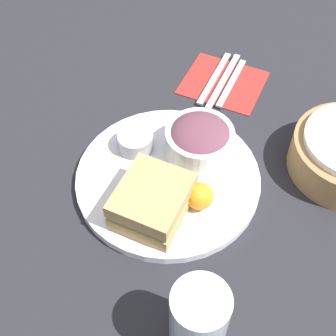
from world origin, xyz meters
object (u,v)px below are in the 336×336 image
object	(u,v)px
sandwich	(152,201)
fork	(214,78)
knife	(223,80)
spoon	(231,83)
salad_bowl	(200,140)
dressing_cup	(135,141)
plate	(168,178)
drink_glass	(199,321)

from	to	relation	value
sandwich	fork	size ratio (longest dim) A/B	0.70
knife	spoon	world-z (taller)	same
sandwich	knife	bearing A→B (deg)	-178.55
salad_bowl	spoon	world-z (taller)	salad_bowl
dressing_cup	spoon	distance (m)	0.25
plate	fork	xyz separation A→B (m)	(-0.27, -0.02, -0.00)
plate	sandwich	size ratio (longest dim) A/B	2.66
salad_bowl	dressing_cup	xyz separation A→B (m)	(0.03, -0.10, -0.02)
salad_bowl	knife	distance (m)	0.21
plate	knife	world-z (taller)	plate
fork	spoon	size ratio (longest dim) A/B	1.11
plate	sandwich	xyz separation A→B (m)	(0.07, 0.01, 0.04)
salad_bowl	dressing_cup	world-z (taller)	salad_bowl
dressing_cup	knife	xyz separation A→B (m)	(-0.24, 0.07, -0.02)
plate	dressing_cup	distance (m)	0.09
dressing_cup	knife	world-z (taller)	dressing_cup
dressing_cup	knife	bearing A→B (deg)	162.37
knife	drink_glass	bearing A→B (deg)	-164.03
plate	fork	world-z (taller)	plate
knife	spoon	bearing A→B (deg)	-90.00
sandwich	salad_bowl	world-z (taller)	salad_bowl
plate	knife	distance (m)	0.27
sandwich	salad_bowl	bearing A→B (deg)	171.76
salad_bowl	drink_glass	world-z (taller)	drink_glass
spoon	sandwich	bearing A→B (deg)	178.19
salad_bowl	fork	bearing A→B (deg)	-166.94
drink_glass	fork	distance (m)	0.52
dressing_cup	sandwich	bearing A→B (deg)	37.80
plate	knife	size ratio (longest dim) A/B	1.77
plate	salad_bowl	bearing A→B (deg)	157.06
sandwich	fork	bearing A→B (deg)	-175.55
knife	plate	bearing A→B (deg)	180.00
dressing_cup	drink_glass	distance (m)	0.34
drink_glass	dressing_cup	bearing A→B (deg)	-139.57
plate	dressing_cup	size ratio (longest dim) A/B	4.99
sandwich	dressing_cup	xyz separation A→B (m)	(-0.11, -0.08, -0.01)
fork	plate	bearing A→B (deg)	-176.16
drink_glass	knife	bearing A→B (deg)	-163.77
dressing_cup	knife	distance (m)	0.25
plate	salad_bowl	size ratio (longest dim) A/B	2.67
dressing_cup	spoon	world-z (taller)	dressing_cup
plate	drink_glass	size ratio (longest dim) A/B	2.39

